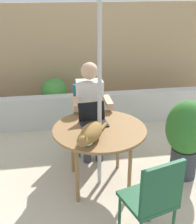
{
  "coord_description": "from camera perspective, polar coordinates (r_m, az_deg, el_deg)",
  "views": [
    {
      "loc": [
        -0.49,
        -2.93,
        2.21
      ],
      "look_at": [
        0.0,
        0.1,
        0.87
      ],
      "focal_mm": 49.25,
      "sensor_mm": 36.0,
      "label": 1
    }
  ],
  "objects": [
    {
      "name": "ground_plane",
      "position": [
        3.7,
        0.26,
        -13.01
      ],
      "size": [
        14.0,
        14.0,
        0.0
      ],
      "primitive_type": "plane",
      "color": "beige"
    },
    {
      "name": "patio_table",
      "position": [
        3.35,
        0.28,
        -3.96
      ],
      "size": [
        1.02,
        1.02,
        0.72
      ],
      "color": "olive",
      "rests_on": "ground"
    },
    {
      "name": "potted_plant_near_fence",
      "position": [
        5.17,
        -8.0,
        2.82
      ],
      "size": [
        0.44,
        0.44,
        0.71
      ],
      "color": "#595654",
      "rests_on": "ground"
    },
    {
      "name": "cat",
      "position": [
        3.03,
        -1.41,
        -4.08
      ],
      "size": [
        0.4,
        0.57,
        0.17
      ],
      "color": "olive",
      "rests_on": "patio_table"
    },
    {
      "name": "laptop",
      "position": [
        3.44,
        -1.01,
        -0.97
      ],
      "size": [
        0.32,
        0.28,
        0.21
      ],
      "color": "black",
      "rests_on": "patio_table"
    },
    {
      "name": "planter_wall_low",
      "position": [
        4.94,
        -2.77,
        0.37
      ],
      "size": [
        4.92,
        0.2,
        0.52
      ],
      "primitive_type": "cube",
      "color": "beige",
      "rests_on": "ground"
    },
    {
      "name": "potted_plant_by_chair",
      "position": [
        3.69,
        16.16,
        -3.97
      ],
      "size": [
        0.5,
        0.5,
        0.96
      ],
      "color": "#33383D",
      "rests_on": "ground"
    },
    {
      "name": "person_seated",
      "position": [
        3.96,
        -1.41,
        1.36
      ],
      "size": [
        0.48,
        0.48,
        1.25
      ],
      "color": "white",
      "rests_on": "ground"
    },
    {
      "name": "fence_back",
      "position": [
        5.44,
        -3.85,
        9.93
      ],
      "size": [
        5.46,
        0.08,
        1.85
      ],
      "primitive_type": "cube",
      "color": "tan",
      "rests_on": "ground"
    },
    {
      "name": "chair_empty",
      "position": [
        2.69,
        10.29,
        -15.26
      ],
      "size": [
        0.5,
        0.5,
        0.91
      ],
      "color": "#194C2D",
      "rests_on": "ground"
    },
    {
      "name": "chair_occupied",
      "position": [
        4.17,
        -1.69,
        0.04
      ],
      "size": [
        0.4,
        0.4,
        0.91
      ],
      "color": "#1E606B",
      "rests_on": "ground"
    }
  ]
}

